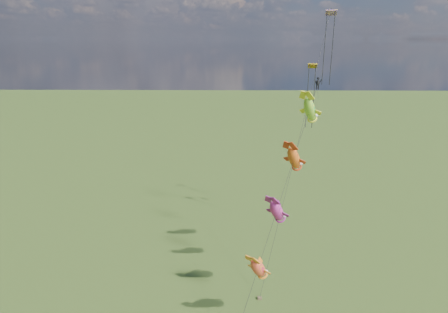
{
  "coord_description": "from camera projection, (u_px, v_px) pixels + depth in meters",
  "views": [
    {
      "loc": [
        16.4,
        -25.73,
        22.77
      ],
      "look_at": [
        15.79,
        9.79,
        11.61
      ],
      "focal_mm": 30.0,
      "sensor_mm": 36.0,
      "label": 1
    }
  ],
  "objects": [
    {
      "name": "fish_windsock_rig",
      "position": [
        285.0,
        184.0,
        31.0
      ],
      "size": [
        8.71,
        13.5,
        20.07
      ],
      "rotation": [
        0.0,
        0.0,
        -0.25
      ],
      "color": "brown",
      "rests_on": "ground"
    },
    {
      "name": "parafoil_rig",
      "position": [
        318.0,
        74.0,
        40.9
      ],
      "size": [
        9.03,
        15.71,
        26.08
      ],
      "rotation": [
        0.0,
        0.0,
        -0.41
      ],
      "color": "brown",
      "rests_on": "ground"
    }
  ]
}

